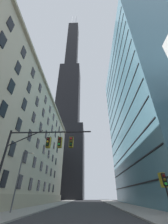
# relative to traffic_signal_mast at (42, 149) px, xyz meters

# --- Properties ---
(station_building) EXTENTS (13.56, 62.10, 29.56)m
(station_building) POSITION_rel_traffic_signal_mast_xyz_m (-13.92, 19.80, 8.93)
(station_building) COLOR #BCAF93
(station_building) RESTS_ON ground
(dark_skyscraper) EXTENTS (25.08, 25.08, 208.96)m
(dark_skyscraper) POSITION_rel_traffic_signal_mast_xyz_m (-11.68, 79.16, 55.14)
(dark_skyscraper) COLOR black
(dark_skyscraper) RESTS_ON ground
(glass_office_midrise) EXTENTS (17.69, 42.50, 54.05)m
(glass_office_midrise) POSITION_rel_traffic_signal_mast_xyz_m (23.32, 25.99, 21.20)
(glass_office_midrise) COLOR teal
(glass_office_midrise) RESTS_ON ground
(traffic_signal_mast) EXTENTS (8.51, 0.63, 7.69)m
(traffic_signal_mast) POSITION_rel_traffic_signal_mast_xyz_m (0.00, 0.00, 0.00)
(traffic_signal_mast) COLOR black
(traffic_signal_mast) RESTS_ON sidewalk_left
(traffic_light_near_right) EXTENTS (0.40, 0.63, 3.40)m
(traffic_light_near_right) POSITION_rel_traffic_signal_mast_xyz_m (10.26, -1.03, -2.97)
(traffic_light_near_right) COLOR black
(traffic_light_near_right) RESTS_ON sidewalk_right
(street_lamppost) EXTENTS (1.79, 0.32, 7.59)m
(street_lamppost) POSITION_rel_traffic_signal_mast_xyz_m (-5.33, 7.88, -1.20)
(street_lamppost) COLOR #47474C
(street_lamppost) RESTS_ON sidewalk_left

